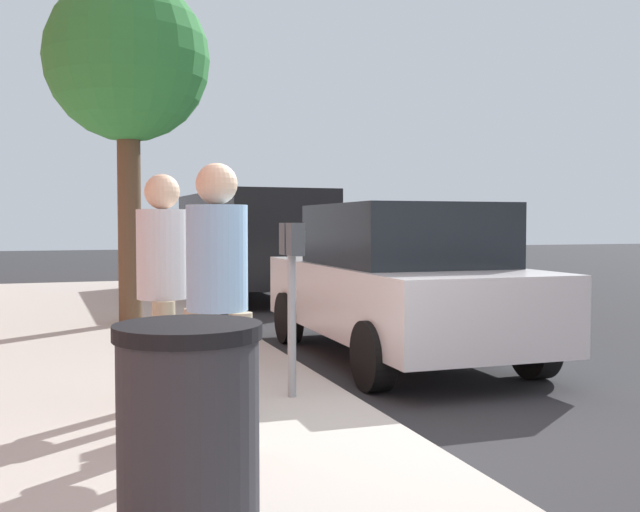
# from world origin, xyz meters

# --- Properties ---
(ground_plane) EXTENTS (80.00, 80.00, 0.00)m
(ground_plane) POSITION_xyz_m (0.00, 0.00, 0.00)
(ground_plane) COLOR #2B2B2D
(ground_plane) RESTS_ON ground
(parking_meter) EXTENTS (0.36, 0.12, 1.41)m
(parking_meter) POSITION_xyz_m (1.32, 0.49, 1.17)
(parking_meter) COLOR gray
(parking_meter) RESTS_ON sidewalk_slab
(pedestrian_at_meter) EXTENTS (0.54, 0.39, 1.77)m
(pedestrian_at_meter) POSITION_xyz_m (1.24, 1.52, 1.20)
(pedestrian_at_meter) COLOR tan
(pedestrian_at_meter) RESTS_ON sidewalk_slab
(pedestrian_bystander) EXTENTS (0.47, 0.39, 1.79)m
(pedestrian_bystander) POSITION_xyz_m (0.31, 1.29, 1.21)
(pedestrian_bystander) COLOR tan
(pedestrian_bystander) RESTS_ON sidewalk_slab
(parked_sedan_near) EXTENTS (4.42, 2.02, 1.77)m
(parked_sedan_near) POSITION_xyz_m (3.22, -1.35, 0.89)
(parked_sedan_near) COLOR silver
(parked_sedan_near) RESTS_ON ground_plane
(parked_van_far) EXTENTS (5.27, 2.27, 2.18)m
(parked_van_far) POSITION_xyz_m (10.40, -1.35, 1.26)
(parked_van_far) COLOR black
(parked_van_far) RESTS_ON ground_plane
(street_tree) EXTENTS (2.26, 2.26, 4.81)m
(street_tree) POSITION_xyz_m (6.18, 1.39, 3.77)
(street_tree) COLOR brown
(street_tree) RESTS_ON sidewalk_slab
(trash_bin) EXTENTS (0.59, 0.59, 1.01)m
(trash_bin) POSITION_xyz_m (-1.39, 1.74, 0.66)
(trash_bin) COLOR #2D2D33
(trash_bin) RESTS_ON sidewalk_slab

